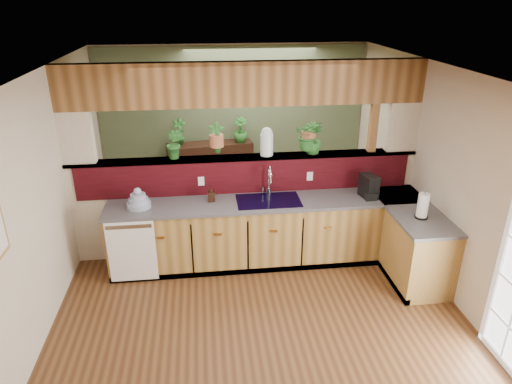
{
  "coord_description": "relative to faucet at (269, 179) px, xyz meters",
  "views": [
    {
      "loc": [
        -0.55,
        -4.3,
        3.35
      ],
      "look_at": [
        0.05,
        0.7,
        1.15
      ],
      "focal_mm": 32.0,
      "sensor_mm": 36.0,
      "label": 1
    }
  ],
  "objects": [
    {
      "name": "ground",
      "position": [
        -0.28,
        -1.13,
        -1.13
      ],
      "size": [
        4.6,
        7.0,
        0.01
      ],
      "primitive_type": "cube",
      "color": "#4D2E18",
      "rests_on": "ground"
    },
    {
      "name": "ceiling",
      "position": [
        -0.28,
        -1.13,
        1.47
      ],
      "size": [
        4.6,
        7.0,
        0.01
      ],
      "primitive_type": "cube",
      "color": "brown",
      "rests_on": "ground"
    },
    {
      "name": "wall_back",
      "position": [
        -0.28,
        2.37,
        0.17
      ],
      "size": [
        4.6,
        0.02,
        2.6
      ],
      "primitive_type": "cube",
      "color": "beige",
      "rests_on": "ground"
    },
    {
      "name": "wall_left",
      "position": [
        -2.58,
        -1.13,
        0.17
      ],
      "size": [
        0.02,
        7.0,
        2.6
      ],
      "primitive_type": "cube",
      "color": "beige",
      "rests_on": "ground"
    },
    {
      "name": "wall_right",
      "position": [
        2.02,
        -1.13,
        0.17
      ],
      "size": [
        0.02,
        7.0,
        2.6
      ],
      "primitive_type": "cube",
      "color": "beige",
      "rests_on": "ground"
    },
    {
      "name": "pass_through_partition",
      "position": [
        -0.25,
        0.21,
        0.06
      ],
      "size": [
        4.6,
        0.21,
        2.6
      ],
      "color": "beige",
      "rests_on": "ground"
    },
    {
      "name": "pass_through_ledge",
      "position": [
        -0.28,
        0.22,
        0.24
      ],
      "size": [
        4.6,
        0.21,
        0.04
      ],
      "primitive_type": "cube",
      "color": "brown",
      "rests_on": "ground"
    },
    {
      "name": "header_beam",
      "position": [
        -0.28,
        0.22,
        1.2
      ],
      "size": [
        4.6,
        0.15,
        0.55
      ],
      "primitive_type": "cube",
      "color": "brown",
      "rests_on": "ground"
    },
    {
      "name": "sage_backwall",
      "position": [
        -0.28,
        2.35,
        0.17
      ],
      "size": [
        4.55,
        0.02,
        2.55
      ],
      "primitive_type": "cube",
      "color": "#4D5C3F",
      "rests_on": "ground"
    },
    {
      "name": "countertop",
      "position": [
        0.56,
        -0.27,
        -0.68
      ],
      "size": [
        4.14,
        1.52,
        0.9
      ],
      "color": "olive",
      "rests_on": "ground"
    },
    {
      "name": "dishwasher",
      "position": [
        -1.76,
        -0.47,
        -0.67
      ],
      "size": [
        0.58,
        0.03,
        0.82
      ],
      "color": "white",
      "rests_on": "ground"
    },
    {
      "name": "navy_sink",
      "position": [
        -0.03,
        -0.16,
        -0.31
      ],
      "size": [
        0.82,
        0.5,
        0.18
      ],
      "color": "black",
      "rests_on": "countertop"
    },
    {
      "name": "faucet",
      "position": [
        0.0,
        0.0,
        0.0
      ],
      "size": [
        0.19,
        0.19,
        0.43
      ],
      "color": "#B7B7B2",
      "rests_on": "countertop"
    },
    {
      "name": "dish_stack",
      "position": [
        -1.66,
        -0.16,
        -0.15
      ],
      "size": [
        0.3,
        0.3,
        0.26
      ],
      "color": "#909ABA",
      "rests_on": "countertop"
    },
    {
      "name": "soap_dispenser",
      "position": [
        -0.76,
        -0.09,
        -0.13
      ],
      "size": [
        0.09,
        0.09,
        0.2
      ],
      "primitive_type": "imported",
      "rotation": [
        0.0,
        0.0,
        0.02
      ],
      "color": "#341E12",
      "rests_on": "countertop"
    },
    {
      "name": "coffee_maker",
      "position": [
        1.28,
        -0.21,
        -0.09
      ],
      "size": [
        0.16,
        0.27,
        0.3
      ],
      "rotation": [
        0.0,
        0.0,
        0.2
      ],
      "color": "black",
      "rests_on": "countertop"
    },
    {
      "name": "paper_towel",
      "position": [
        1.7,
        -0.86,
        -0.08
      ],
      "size": [
        0.15,
        0.15,
        0.33
      ],
      "color": "black",
      "rests_on": "countertop"
    },
    {
      "name": "glass_jar",
      "position": [
        -0.0,
        0.22,
        0.45
      ],
      "size": [
        0.17,
        0.17,
        0.38
      ],
      "color": "silver",
      "rests_on": "pass_through_ledge"
    },
    {
      "name": "ledge_plant_left",
      "position": [
        -1.19,
        0.22,
        0.46
      ],
      "size": [
        0.28,
        0.26,
        0.41
      ],
      "primitive_type": "imported",
      "rotation": [
        0.0,
        0.0,
        -0.44
      ],
      "color": "#225D21",
      "rests_on": "pass_through_ledge"
    },
    {
      "name": "ledge_plant_right",
      "position": [
        0.62,
        0.22,
        0.47
      ],
      "size": [
        0.27,
        0.27,
        0.41
      ],
      "primitive_type": "imported",
      "rotation": [
        0.0,
        0.0,
        0.21
      ],
      "color": "#225D21",
      "rests_on": "pass_through_ledge"
    },
    {
      "name": "hanging_plant_a",
      "position": [
        -0.66,
        0.22,
        0.65
      ],
      "size": [
        0.23,
        0.18,
        0.52
      ],
      "color": "brown",
      "rests_on": "header_beam"
    },
    {
      "name": "hanging_plant_b",
      "position": [
        0.55,
        0.22,
        0.7
      ],
      "size": [
        0.39,
        0.35,
        0.53
      ],
      "color": "brown",
      "rests_on": "header_beam"
    },
    {
      "name": "shelving_console",
      "position": [
        -0.72,
        2.12,
        -0.63
      ],
      "size": [
        1.51,
        0.6,
        0.98
      ],
      "primitive_type": "cube",
      "rotation": [
        0.0,
        0.0,
        0.15
      ],
      "color": "black",
      "rests_on": "ground"
    },
    {
      "name": "shelf_plant_a",
      "position": [
        -1.22,
        2.12,
        0.08
      ],
      "size": [
        0.28,
        0.23,
        0.45
      ],
      "primitive_type": "imported",
      "rotation": [
        0.0,
        0.0,
        -0.34
      ],
      "color": "#225D21",
      "rests_on": "shelving_console"
    },
    {
      "name": "shelf_plant_b",
      "position": [
        -0.18,
        2.12,
        0.08
      ],
      "size": [
        0.29,
        0.29,
        0.43
      ],
      "primitive_type": "imported",
      "rotation": [
        0.0,
        0.0,
        -0.22
      ],
      "color": "#225D21",
      "rests_on": "shelving_console"
    },
    {
      "name": "floor_plant",
      "position": [
        0.9,
        1.03,
        -0.78
      ],
      "size": [
        0.72,
        0.65,
        0.7
      ],
      "primitive_type": "imported",
      "rotation": [
        0.0,
        0.0,
        -0.2
      ],
      "color": "#225D21",
      "rests_on": "ground"
    }
  ]
}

